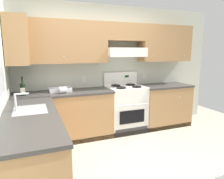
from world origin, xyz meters
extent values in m
plane|color=#B2AA99|center=(0.00, 0.00, 0.00)|extent=(7.04, 7.04, 0.00)
cube|color=beige|center=(0.46, 1.62, 1.27)|extent=(4.68, 0.12, 2.55)
cube|color=#A87A4C|center=(-0.65, 1.38, 1.80)|extent=(1.65, 0.34, 0.76)
cube|color=#A87A4C|center=(1.56, 1.38, 1.80)|extent=(1.18, 0.34, 0.76)
cube|color=#A87A4C|center=(0.57, 1.38, 2.01)|extent=(0.80, 0.34, 0.34)
cube|color=white|center=(0.57, 1.34, 1.62)|extent=(0.80, 0.46, 0.17)
cube|color=white|center=(0.57, 1.12, 1.54)|extent=(0.80, 0.03, 0.04)
sphere|color=silver|center=(-0.65, 1.20, 1.54)|extent=(0.02, 0.02, 0.02)
sphere|color=silver|center=(1.17, 1.20, 1.54)|extent=(0.02, 0.02, 0.02)
sphere|color=silver|center=(1.95, 1.20, 1.54)|extent=(0.02, 0.02, 0.02)
cube|color=silver|center=(-0.23, 1.55, 1.08)|extent=(0.08, 0.01, 0.12)
cube|color=silver|center=(-0.23, 1.54, 1.10)|extent=(0.03, 0.00, 0.03)
cube|color=silver|center=(-0.23, 1.54, 1.06)|extent=(0.03, 0.00, 0.03)
cube|color=silver|center=(1.17, 1.55, 1.08)|extent=(0.08, 0.01, 0.12)
cube|color=silver|center=(1.17, 1.54, 1.10)|extent=(0.03, 0.00, 0.03)
cube|color=silver|center=(1.17, 1.54, 1.06)|extent=(0.03, 0.00, 0.03)
cube|color=#A87A4C|center=(-1.38, 1.20, 1.80)|extent=(0.34, 0.64, 0.76)
cube|color=#A87A4C|center=(-0.67, 1.25, 0.44)|extent=(1.72, 0.61, 0.87)
cube|color=#3D3A38|center=(-0.67, 1.25, 0.89)|extent=(1.74, 0.63, 0.04)
cube|color=#A87A4C|center=(1.50, 1.25, 0.44)|extent=(1.09, 0.61, 0.87)
cube|color=#3D3A38|center=(1.50, 1.25, 0.89)|extent=(1.11, 0.63, 0.04)
cube|color=black|center=(0.26, 0.97, 0.04)|extent=(3.54, 0.06, 0.09)
sphere|color=silver|center=(-1.01, 0.93, 0.68)|extent=(0.03, 0.03, 0.03)
sphere|color=silver|center=(1.67, 0.93, 0.68)|extent=(0.03, 0.03, 0.03)
cube|color=#A87A4C|center=(-1.25, 0.00, 0.44)|extent=(0.61, 1.89, 0.87)
cube|color=#3D3A38|center=(-1.25, 0.00, 0.89)|extent=(0.63, 1.91, 0.04)
cube|color=black|center=(-0.97, 0.00, 0.04)|extent=(0.06, 1.85, 0.09)
cube|color=#999B9E|center=(-1.25, 0.23, 0.91)|extent=(0.40, 0.48, 0.01)
cube|color=#28282B|center=(-1.25, 0.23, 0.84)|extent=(0.34, 0.42, 0.14)
cylinder|color=silver|center=(-1.41, 0.23, 1.02)|extent=(0.03, 0.03, 0.22)
cylinder|color=silver|center=(-1.33, 0.23, 1.12)|extent=(0.16, 0.02, 0.02)
cube|color=white|center=(0.57, 1.25, 0.46)|extent=(0.76, 0.58, 0.91)
cube|color=black|center=(0.57, 0.95, 0.38)|extent=(0.53, 0.01, 0.26)
cylinder|color=silver|center=(0.57, 0.93, 0.62)|extent=(0.65, 0.02, 0.02)
cube|color=#333333|center=(0.57, 0.96, 0.10)|extent=(0.70, 0.01, 0.11)
cube|color=white|center=(0.57, 1.25, 0.92)|extent=(0.76, 0.58, 0.02)
cube|color=white|center=(0.57, 1.52, 1.05)|extent=(0.76, 0.04, 0.29)
cube|color=#053F0C|center=(0.71, 1.50, 1.10)|extent=(0.09, 0.01, 0.04)
cylinder|color=black|center=(0.40, 1.11, 0.94)|extent=(0.19, 0.19, 0.02)
cylinder|color=black|center=(0.40, 1.11, 0.93)|extent=(0.07, 0.07, 0.01)
cylinder|color=black|center=(0.74, 1.11, 0.94)|extent=(0.19, 0.19, 0.02)
cylinder|color=black|center=(0.74, 1.11, 0.93)|extent=(0.07, 0.07, 0.01)
cylinder|color=black|center=(0.40, 1.39, 0.94)|extent=(0.19, 0.19, 0.02)
cylinder|color=black|center=(0.40, 1.39, 0.93)|extent=(0.07, 0.07, 0.01)
cylinder|color=black|center=(0.74, 1.39, 0.94)|extent=(0.19, 0.19, 0.02)
cylinder|color=black|center=(0.74, 1.39, 0.93)|extent=(0.07, 0.07, 0.01)
cylinder|color=white|center=(0.37, 1.50, 1.03)|extent=(0.04, 0.02, 0.04)
cylinder|color=white|center=(0.51, 1.50, 1.03)|extent=(0.04, 0.02, 0.04)
cylinder|color=white|center=(0.65, 1.50, 1.03)|extent=(0.04, 0.02, 0.04)
cylinder|color=white|center=(0.79, 1.50, 1.03)|extent=(0.04, 0.02, 0.04)
cylinder|color=black|center=(-1.35, 1.18, 1.01)|extent=(0.08, 0.08, 0.19)
cone|color=black|center=(-1.35, 1.18, 1.12)|extent=(0.08, 0.08, 0.04)
cylinder|color=black|center=(-1.35, 1.18, 1.18)|extent=(0.03, 0.03, 0.08)
cylinder|color=black|center=(-1.35, 1.18, 1.21)|extent=(0.03, 0.03, 0.02)
cube|color=silver|center=(-1.35, 1.14, 1.00)|extent=(0.07, 0.00, 0.09)
cube|color=silver|center=(-0.72, 1.33, 0.92)|extent=(0.31, 0.21, 0.02)
cube|color=silver|center=(-0.72, 1.20, 0.94)|extent=(0.39, 0.01, 0.07)
cube|color=silver|center=(-0.72, 1.45, 0.94)|extent=(0.39, 0.01, 0.07)
cube|color=silver|center=(-0.91, 1.33, 0.94)|extent=(0.01, 0.23, 0.07)
cube|color=silver|center=(-0.53, 1.33, 0.94)|extent=(0.01, 0.23, 0.07)
cylinder|color=white|center=(-0.70, 1.15, 0.97)|extent=(0.12, 0.11, 0.11)
cylinder|color=#9E7A51|center=(-0.76, 1.15, 0.97)|extent=(0.01, 0.04, 0.04)
camera|label=1|loc=(-1.20, -2.49, 1.64)|focal=33.13mm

